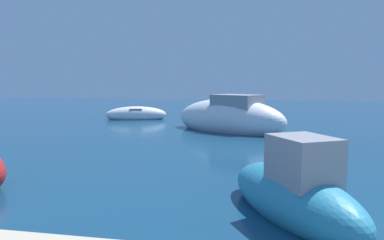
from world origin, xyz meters
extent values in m
ellipsoid|color=white|center=(-6.86, 10.62, 0.51)|extent=(5.80, 4.55, 1.84)
cube|color=gray|center=(-6.48, 10.40, 1.34)|extent=(2.40, 2.22, 0.55)
ellipsoid|color=white|center=(-12.63, 14.66, 0.27)|extent=(3.67, 2.09, 0.97)
cube|color=brown|center=(-12.63, 14.66, 0.60)|extent=(0.93, 1.04, 0.08)
ellipsoid|color=teal|center=(-4.91, 0.46, 0.27)|extent=(2.58, 3.36, 1.00)
cube|color=gray|center=(-4.78, 0.24, 0.95)|extent=(1.18, 1.26, 0.75)
camera|label=1|loc=(-5.40, -5.46, 2.14)|focal=34.15mm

